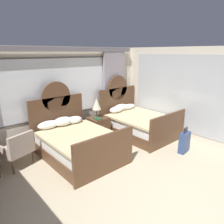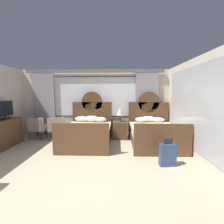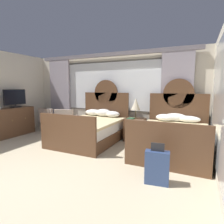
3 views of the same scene
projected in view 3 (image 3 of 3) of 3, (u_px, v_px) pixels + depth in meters
ground_plane at (4, 188)px, 2.89m from camera, size 24.00×24.00×0.00m
wall_back_window at (111, 92)px, 6.27m from camera, size 6.04×0.22×2.70m
wall_right_mirror at (224, 100)px, 2.98m from camera, size 0.08×4.56×2.70m
bed_near_window at (91, 128)px, 5.39m from camera, size 1.59×2.13×1.80m
bed_near_mirror at (172, 137)px, 4.44m from camera, size 1.59×2.13×1.80m
nightstand_between_beds at (135, 129)px, 5.47m from camera, size 0.54×0.57×0.65m
table_lamp_on_nightstand at (136, 105)px, 5.42m from camera, size 0.27×0.27×0.59m
book_on_nightstand at (131, 118)px, 5.37m from camera, size 0.18×0.26×0.03m
dresser_minibar at (7, 123)px, 5.85m from camera, size 0.54×1.72×0.91m
tv_flatscreen at (15, 98)px, 6.03m from camera, size 0.20×0.79×0.58m
cup_on_dresser at (0, 108)px, 5.57m from camera, size 0.11×0.08×0.08m
armchair_by_window_left at (66, 120)px, 6.36m from camera, size 0.79×0.79×0.84m
armchair_by_window_centre at (50, 118)px, 6.66m from camera, size 0.80×0.80×0.84m
armchair_by_window_right at (50, 118)px, 6.65m from camera, size 0.68×0.68×0.84m
suitcase_on_floor at (157, 167)px, 2.99m from camera, size 0.40×0.21×0.68m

